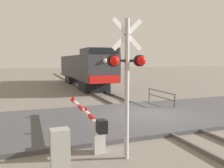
{
  "coord_description": "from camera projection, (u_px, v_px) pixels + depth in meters",
  "views": [
    {
      "loc": [
        -5.88,
        -10.41,
        2.97
      ],
      "look_at": [
        -0.95,
        2.97,
        1.47
      ],
      "focal_mm": 36.63,
      "sensor_mm": 36.0,
      "label": 1
    }
  ],
  "objects": [
    {
      "name": "rail_track_right",
      "position": [
        160.0,
        114.0,
        12.28
      ],
      "size": [
        0.08,
        80.0,
        0.15
      ],
      "primitive_type": "cube",
      "color": "#59544C",
      "rests_on": "ground_plane"
    },
    {
      "name": "road_surface",
      "position": [
        148.0,
        115.0,
        12.04
      ],
      "size": [
        36.0,
        6.24,
        0.16
      ],
      "primitive_type": "cube",
      "color": "#47474C",
      "rests_on": "ground_plane"
    },
    {
      "name": "crossing_gate",
      "position": [
        93.0,
        125.0,
        7.96
      ],
      "size": [
        0.36,
        5.39,
        1.16
      ],
      "color": "silver",
      "rests_on": "ground_plane"
    },
    {
      "name": "utility_cabinet",
      "position": [
        60.0,
        157.0,
        5.4
      ],
      "size": [
        0.44,
        0.34,
        1.37
      ],
      "primitive_type": "cube",
      "color": "#999993",
      "rests_on": "ground_plane"
    },
    {
      "name": "ground_plane",
      "position": [
        148.0,
        117.0,
        12.05
      ],
      "size": [
        160.0,
        160.0,
        0.0
      ],
      "primitive_type": "plane",
      "color": "slate"
    },
    {
      "name": "locomotive",
      "position": [
        84.0,
        68.0,
        25.58
      ],
      "size": [
        2.78,
        15.79,
        3.99
      ],
      "color": "black",
      "rests_on": "ground_plane"
    },
    {
      "name": "guard_railing",
      "position": [
        161.0,
        96.0,
        15.08
      ],
      "size": [
        0.08,
        3.15,
        0.95
      ],
      "color": "#4C4742",
      "rests_on": "ground_plane"
    },
    {
      "name": "crossing_signal",
      "position": [
        127.0,
        73.0,
        6.66
      ],
      "size": [
        1.18,
        0.33,
        4.18
      ],
      "color": "#ADADB2",
      "rests_on": "ground_plane"
    },
    {
      "name": "rail_track_left",
      "position": [
        136.0,
        116.0,
        11.79
      ],
      "size": [
        0.08,
        80.0,
        0.15
      ],
      "primitive_type": "cube",
      "color": "#59544C",
      "rests_on": "ground_plane"
    }
  ]
}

